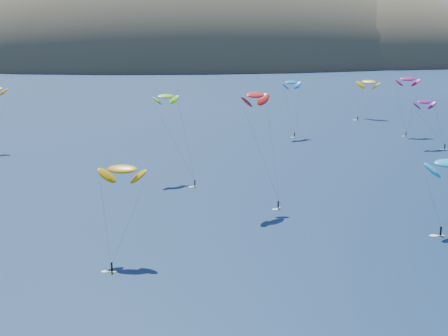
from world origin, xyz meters
name	(u,v)px	position (x,y,z in m)	size (l,w,h in m)	color
island	(210,71)	(39.40, 562.36, -10.74)	(730.00, 300.00, 210.00)	#3D3526
kitesurfer_2	(122,169)	(-19.76, 51.30, 16.39)	(9.32, 12.24, 18.85)	#D0D217
kitesurfer_3	(166,97)	(-10.73, 108.59, 22.35)	(11.71, 15.23, 24.45)	#D0D217
kitesurfer_4	(291,82)	(36.23, 164.87, 19.73)	(9.22, 8.06, 22.10)	#D0D217
kitesurfer_6	(425,102)	(77.07, 140.61, 15.20)	(10.24, 9.23, 17.49)	#D0D217
kitesurfer_8	(407,79)	(79.97, 163.59, 20.61)	(9.31, 8.44, 23.12)	#D0D217
kitesurfer_9	(255,95)	(9.52, 80.98, 25.94)	(10.19, 10.28, 28.42)	#D0D217
kitesurfer_11	(369,82)	(78.66, 202.87, 15.47)	(12.84, 13.81, 18.31)	#D0D217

